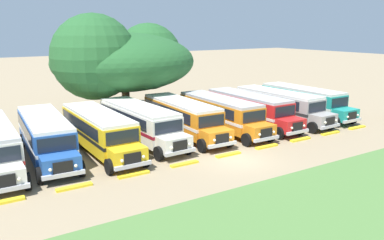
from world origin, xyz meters
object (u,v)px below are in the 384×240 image
parked_bus_slot_2 (99,130)px  broad_shade_tree (120,59)px  parked_bus_slot_1 (46,135)px  parked_bus_slot_8 (304,100)px  parked_bus_slot_6 (250,108)px  parked_bus_slot_5 (221,112)px  parked_bus_slot_3 (140,122)px  parked_bus_slot_4 (183,116)px  parked_bus_slot_7 (280,104)px

parked_bus_slot_2 → broad_shade_tree: size_ratio=0.77×
parked_bus_slot_1 → parked_bus_slot_2: (3.57, -0.63, 0.00)m
parked_bus_slot_8 → broad_shade_tree: (-15.90, 9.18, 4.18)m
broad_shade_tree → parked_bus_slot_6: bearing=-47.2°
parked_bus_slot_1 → broad_shade_tree: 13.46m
broad_shade_tree → parked_bus_slot_2: bearing=-120.3°
parked_bus_slot_2 → parked_bus_slot_5: size_ratio=1.00×
parked_bus_slot_3 → parked_bus_slot_5: 7.42m
parked_bus_slot_4 → parked_bus_slot_6: size_ratio=1.00×
parked_bus_slot_1 → broad_shade_tree: (9.15, 8.93, 4.18)m
parked_bus_slot_7 → broad_shade_tree: bearing=-130.3°
parked_bus_slot_1 → parked_bus_slot_3: (7.10, 0.08, 0.00)m
parked_bus_slot_7 → broad_shade_tree: 16.07m
parked_bus_slot_1 → parked_bus_slot_4: same height
parked_bus_slot_7 → broad_shade_tree: (-12.24, 9.54, 4.18)m
parked_bus_slot_5 → parked_bus_slot_3: bearing=-94.8°
parked_bus_slot_8 → parked_bus_slot_2: bearing=-88.8°
parked_bus_slot_4 → parked_bus_slot_7: bearing=88.1°
parked_bus_slot_8 → parked_bus_slot_1: bearing=-90.4°
broad_shade_tree → parked_bus_slot_4: bearing=-78.8°
parked_bus_slot_6 → parked_bus_slot_8: 7.23m
parked_bus_slot_5 → broad_shade_tree: size_ratio=0.77×
parked_bus_slot_2 → parked_bus_slot_8: (21.49, 0.39, 0.00)m
parked_bus_slot_5 → parked_bus_slot_8: bearing=91.8°
parked_bus_slot_1 → parked_bus_slot_7: same height
parked_bus_slot_4 → parked_bus_slot_7: size_ratio=1.00×
parked_bus_slot_1 → parked_bus_slot_5: 14.50m
parked_bus_slot_5 → parked_bus_slot_8: 10.57m
parked_bus_slot_7 → parked_bus_slot_8: size_ratio=1.00×
parked_bus_slot_5 → parked_bus_slot_8: same height
parked_bus_slot_3 → broad_shade_tree: (2.05, 8.86, 4.18)m
parked_bus_slot_1 → parked_bus_slot_4: 10.93m
parked_bus_slot_7 → broad_shade_tree: broad_shade_tree is taller
broad_shade_tree → parked_bus_slot_1: bearing=-135.7°
parked_bus_slot_2 → parked_bus_slot_3: size_ratio=1.00×
parked_bus_slot_6 → parked_bus_slot_7: 3.56m
parked_bus_slot_2 → parked_bus_slot_6: (14.27, 0.21, 0.00)m
parked_bus_slot_2 → parked_bus_slot_1: bearing=-100.8°
parked_bus_slot_2 → parked_bus_slot_5: bearing=89.7°
parked_bus_slot_7 → parked_bus_slot_8: same height
parked_bus_slot_3 → broad_shade_tree: size_ratio=0.77×
parked_bus_slot_1 → parked_bus_slot_4: (10.93, -0.02, 0.00)m
parked_bus_slot_3 → parked_bus_slot_7: (14.29, -0.68, 0.00)m
parked_bus_slot_1 → parked_bus_slot_3: bearing=93.8°
parked_bus_slot_3 → parked_bus_slot_8: size_ratio=1.01×
parked_bus_slot_7 → parked_bus_slot_5: bearing=-92.8°
parked_bus_slot_2 → parked_bus_slot_6: 14.27m
broad_shade_tree → parked_bus_slot_5: bearing=-60.6°
parked_bus_slot_5 → parked_bus_slot_6: bearing=92.3°
parked_bus_slot_1 → parked_bus_slot_8: 25.06m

